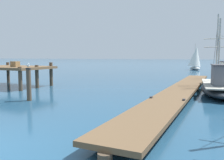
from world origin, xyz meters
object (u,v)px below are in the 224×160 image
at_px(fishing_boat_2, 218,86).
at_px(distant_sailboat, 195,58).
at_px(mooring_piling, 29,84).
at_px(perched_seagull, 28,65).

xyz_separation_m(fishing_boat_2, distant_sailboat, (-2.53, 30.35, 1.63)).
xyz_separation_m(mooring_piling, perched_seagull, (-0.00, 0.00, 1.06)).
bearing_deg(distant_sailboat, fishing_boat_2, -85.24).
bearing_deg(fishing_boat_2, perched_seagull, -149.47).
bearing_deg(mooring_piling, distant_sailboat, 78.02).
distance_m(fishing_boat_2, distant_sailboat, 30.50).
bearing_deg(fishing_boat_2, mooring_piling, -149.44).
height_order(mooring_piling, distant_sailboat, distant_sailboat).
bearing_deg(distant_sailboat, mooring_piling, -101.98).
xyz_separation_m(mooring_piling, distant_sailboat, (7.73, 36.40, 1.25)).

